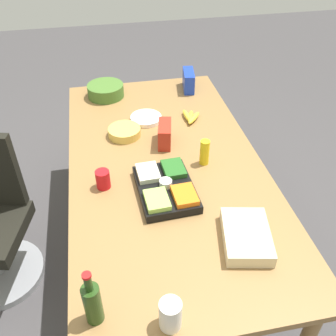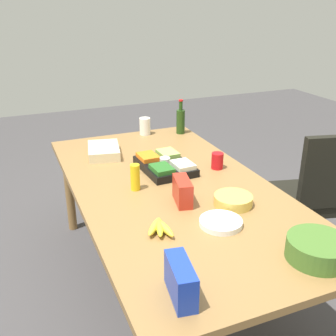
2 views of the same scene
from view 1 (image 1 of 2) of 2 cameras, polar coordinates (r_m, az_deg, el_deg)
The scene contains 14 objects.
ground_plane at distance 2.87m, azimuth -0.27°, elevation -11.38°, with size 10.00×10.00×0.00m, color #423F41.
conference_table at distance 2.38m, azimuth -0.32°, elevation -0.47°, with size 2.25×1.17×0.77m.
mayo_jar at distance 1.58m, azimuth 0.36°, elevation -21.03°, with size 0.09×0.09×0.14m, color white.
red_solo_cup at distance 2.16m, azimuth -9.68°, elevation -1.67°, with size 0.08×0.08×0.11m, color red.
paper_plate_stack at distance 2.74m, azimuth -3.30°, elevation 7.41°, with size 0.22×0.22×0.03m, color white.
veggie_tray at distance 2.11m, azimuth -0.35°, elevation -2.92°, with size 0.43×0.32×0.09m.
wine_bottle at distance 1.59m, azimuth -11.21°, elevation -19.09°, with size 0.08×0.08×0.29m.
mustard_bottle at distance 2.30m, azimuth 5.48°, elevation 2.35°, with size 0.06×0.06×0.16m, color yellow.
sheet_cake at distance 1.90m, azimuth 11.61°, elevation -9.94°, with size 0.32×0.22×0.07m, color beige.
chip_bag_red at distance 2.47m, azimuth -0.49°, elevation 5.10°, with size 0.20×0.08×0.14m, color #B62B1C.
chip_bag_blue at distance 3.13m, azimuth 3.08°, elevation 12.92°, with size 0.22×0.08×0.15m, color #1A38B0.
banana_bunch at distance 2.74m, azimuth 3.38°, elevation 7.61°, with size 0.20×0.13×0.04m.
chip_bowl at distance 2.58m, azimuth -6.52°, elevation 5.37°, with size 0.22×0.22×0.06m, color #DAB94E.
salad_bowl at distance 3.07m, azimuth -9.29°, elevation 11.33°, with size 0.28×0.28×0.10m, color #436D29.
Camera 1 is at (-1.81, 0.34, 2.21)m, focal length 40.84 mm.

